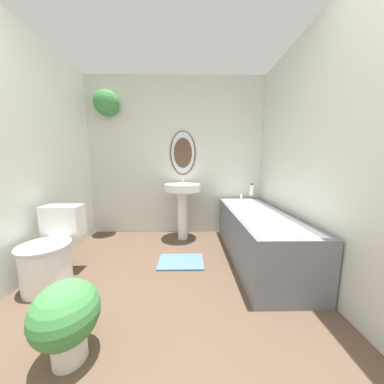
# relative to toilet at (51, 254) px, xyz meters

# --- Properties ---
(wall_back) EXTENTS (2.79, 0.36, 2.40)m
(wall_back) POSITION_rel_toilet_xyz_m (0.97, 1.38, 0.99)
(wall_back) COLOR silver
(wall_back) RESTS_ON ground_plane
(wall_left) EXTENTS (0.06, 2.77, 2.40)m
(wall_left) POSITION_rel_toilet_xyz_m (-0.30, 0.04, 0.91)
(wall_left) COLOR silver
(wall_left) RESTS_ON ground_plane
(wall_right) EXTENTS (0.06, 2.77, 2.40)m
(wall_right) POSITION_rel_toilet_xyz_m (2.43, 0.04, 0.91)
(wall_right) COLOR silver
(wall_right) RESTS_ON ground_plane
(toilet) EXTENTS (0.41, 0.58, 0.69)m
(toilet) POSITION_rel_toilet_xyz_m (0.00, 0.00, 0.00)
(toilet) COLOR white
(toilet) RESTS_ON ground_plane
(pedestal_sink) EXTENTS (0.52, 0.52, 0.92)m
(pedestal_sink) POSITION_rel_toilet_xyz_m (1.18, 1.06, 0.32)
(pedestal_sink) COLOR white
(pedestal_sink) RESTS_ON ground_plane
(bathtub) EXTENTS (0.63, 1.69, 0.64)m
(bathtub) POSITION_rel_toilet_xyz_m (2.07, 0.46, 0.00)
(bathtub) COLOR slate
(bathtub) RESTS_ON ground_plane
(shampoo_bottle) EXTENTS (0.06, 0.06, 0.18)m
(shampoo_bottle) POSITION_rel_toilet_xyz_m (2.20, 1.14, 0.43)
(shampoo_bottle) COLOR white
(shampoo_bottle) RESTS_ON bathtub
(potted_plant) EXTENTS (0.35, 0.35, 0.47)m
(potted_plant) POSITION_rel_toilet_xyz_m (0.59, -0.72, -0.02)
(potted_plant) COLOR silver
(potted_plant) RESTS_ON ground_plane
(bath_mat) EXTENTS (0.50, 0.35, 0.02)m
(bath_mat) POSITION_rel_toilet_xyz_m (1.18, 0.35, -0.28)
(bath_mat) COLOR #4C7093
(bath_mat) RESTS_ON ground_plane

